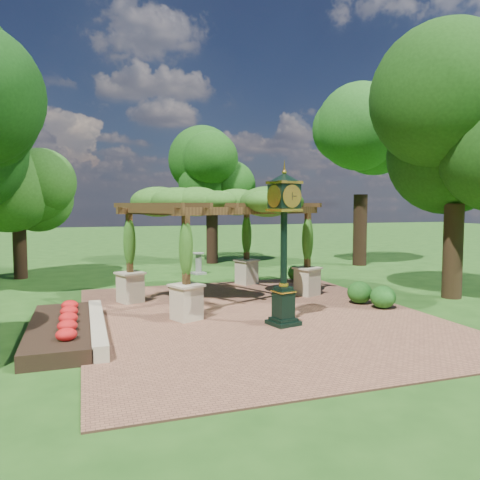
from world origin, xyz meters
name	(u,v)px	position (x,y,z in m)	size (l,w,h in m)	color
ground	(268,324)	(0.00, 0.00, 0.00)	(120.00, 120.00, 0.00)	#1E4714
brick_plaza	(256,316)	(0.00, 1.00, 0.02)	(10.00, 12.00, 0.04)	brown
border_wall	(97,326)	(-4.60, 0.50, 0.20)	(0.35, 5.00, 0.40)	#C6B793
flower_bed	(60,330)	(-5.50, 0.50, 0.18)	(1.50, 5.00, 0.36)	red
pedestal_clock	(284,234)	(0.32, -0.31, 2.56)	(1.01, 1.01, 4.27)	black
pergola	(222,208)	(-0.27, 3.70, 3.25)	(7.34, 6.10, 3.96)	beige
sundial	(199,265)	(0.37, 9.83, 0.46)	(0.69, 0.69, 1.04)	gray
shrub_front	(383,297)	(4.18, 0.54, 0.40)	(0.81, 0.81, 0.73)	#1E5C1A
shrub_mid	(360,292)	(3.89, 1.43, 0.41)	(0.82, 0.82, 0.74)	#1C5317
shrub_back	(297,273)	(3.90, 6.30, 0.39)	(0.79, 0.79, 0.71)	#27631C
tree_west_far	(17,180)	(-7.61, 11.15, 4.46)	(3.78, 3.78, 6.50)	black
tree_north	(212,169)	(2.11, 13.70, 5.35)	(3.60, 3.60, 7.83)	black
tree_east_far	(362,139)	(9.63, 10.28, 6.90)	(4.34, 4.34, 10.07)	black
tree_east_near	(457,129)	(7.68, 1.34, 6.02)	(4.84, 4.84, 8.76)	#362515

